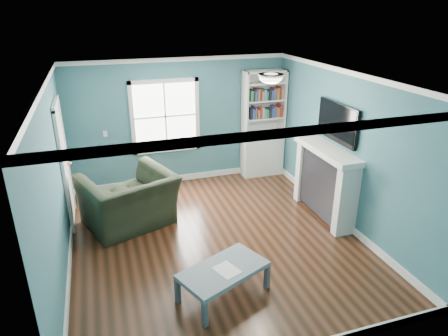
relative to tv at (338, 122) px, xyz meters
name	(u,v)px	position (x,y,z in m)	size (l,w,h in m)	color
floor	(216,239)	(-2.20, -0.20, -1.72)	(5.00, 5.00, 0.00)	black
room_walls	(215,148)	(-2.20, -0.20, -0.14)	(5.00, 5.00, 5.00)	#326570
trim	(215,169)	(-2.20, -0.20, -0.49)	(4.50, 5.00, 2.60)	white
window	(165,116)	(-2.50, 2.29, -0.27)	(1.40, 0.06, 1.50)	white
bookshelf	(263,134)	(-0.43, 2.10, -0.80)	(0.90, 0.35, 2.31)	silver
fireplace	(325,183)	(-0.12, 0.00, -1.09)	(0.44, 1.58, 1.30)	black
tv	(338,122)	(0.00, 0.00, 0.00)	(0.06, 1.10, 0.65)	black
door	(64,163)	(-4.42, 1.20, -0.65)	(0.12, 0.98, 2.17)	silver
ceiling_fixture	(271,77)	(-1.30, -0.10, 0.82)	(0.38, 0.38, 0.15)	white
light_switch	(105,134)	(-3.70, 2.28, -0.52)	(0.08, 0.01, 0.12)	white
recliner	(128,192)	(-3.46, 0.73, -1.10)	(1.42, 0.92, 1.24)	black
coffee_table	(223,272)	(-2.49, -1.50, -1.37)	(1.28, 1.01, 0.41)	#454B53
paper_sheet	(227,270)	(-2.45, -1.55, -1.31)	(0.25, 0.32, 0.00)	white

